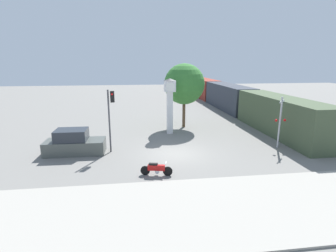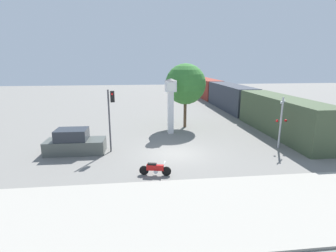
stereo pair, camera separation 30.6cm
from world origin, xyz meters
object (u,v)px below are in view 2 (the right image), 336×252
object	(u,v)px
clock_tower	(171,98)
street_tree	(185,84)
motorcycle	(155,169)
freight_train	(216,92)
railroad_crossing_signal	(281,121)
traffic_light	(111,110)
parked_car	(75,143)

from	to	relation	value
clock_tower	street_tree	xyz separation A→B (m)	(1.75, 2.15, 1.03)
clock_tower	motorcycle	bearing A→B (deg)	-102.82
freight_train	railroad_crossing_signal	size ratio (longest dim) A/B	13.45
clock_tower	railroad_crossing_signal	world-z (taller)	clock_tower
traffic_light	railroad_crossing_signal	xyz separation A→B (m)	(12.69, -0.69, -0.99)
parked_car	street_tree	bearing A→B (deg)	37.13
traffic_light	railroad_crossing_signal	size ratio (longest dim) A/B	1.16
motorcycle	freight_train	world-z (taller)	freight_train
motorcycle	street_tree	xyz separation A→B (m)	(3.86, 11.40, 3.96)
traffic_light	railroad_crossing_signal	distance (m)	12.74
parked_car	traffic_light	bearing A→B (deg)	1.52
street_tree	parked_car	world-z (taller)	street_tree
motorcycle	clock_tower	bearing A→B (deg)	89.48
freight_train	railroad_crossing_signal	distance (m)	24.07
freight_train	traffic_light	size ratio (longest dim) A/B	11.58
traffic_light	street_tree	world-z (taller)	street_tree
motorcycle	railroad_crossing_signal	world-z (taller)	railroad_crossing_signal
street_tree	clock_tower	bearing A→B (deg)	-129.13
freight_train	parked_car	distance (m)	29.27
clock_tower	traffic_light	world-z (taller)	clock_tower
clock_tower	street_tree	bearing A→B (deg)	50.87
freight_train	traffic_light	bearing A→B (deg)	-122.79
freight_train	parked_car	size ratio (longest dim) A/B	12.56
clock_tower	freight_train	bearing A→B (deg)	61.64
street_tree	parked_car	xyz separation A→B (m)	(-9.39, -6.81, -3.61)
clock_tower	traffic_light	bearing A→B (deg)	-136.73
clock_tower	railroad_crossing_signal	distance (m)	9.48
motorcycle	street_tree	bearing A→B (deg)	83.62
clock_tower	railroad_crossing_signal	xyz separation A→B (m)	(7.75, -5.33, -1.18)
clock_tower	traffic_light	size ratio (longest dim) A/B	1.10
railroad_crossing_signal	street_tree	size ratio (longest dim) A/B	0.62
clock_tower	parked_car	size ratio (longest dim) A/B	1.19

